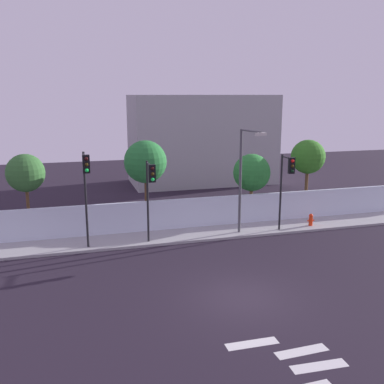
% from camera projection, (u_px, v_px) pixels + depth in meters
% --- Properties ---
extents(ground_plane, '(80.00, 80.00, 0.00)m').
position_uv_depth(ground_plane, '(242.00, 297.00, 17.85)').
color(ground_plane, black).
extents(sidewalk, '(36.00, 2.40, 0.15)m').
position_uv_depth(sidewalk, '(189.00, 235.00, 25.54)').
color(sidewalk, '#9E9E9E').
rests_on(sidewalk, ground).
extents(perimeter_wall, '(36.00, 0.18, 1.80)m').
position_uv_depth(perimeter_wall, '(183.00, 213.00, 26.54)').
color(perimeter_wall, silver).
rests_on(perimeter_wall, sidewalk).
extents(crosswalk_marking, '(3.28, 3.04, 0.01)m').
position_uv_depth(crosswalk_marking, '(293.00, 362.00, 13.56)').
color(crosswalk_marking, silver).
rests_on(crosswalk_marking, ground).
extents(traffic_light_left, '(0.35, 1.56, 4.54)m').
position_uv_depth(traffic_light_left, '(287.00, 177.00, 24.95)').
color(traffic_light_left, black).
rests_on(traffic_light_left, sidewalk).
extents(traffic_light_center, '(0.35, 1.52, 5.08)m').
position_uv_depth(traffic_light_center, '(86.00, 181.00, 21.97)').
color(traffic_light_center, black).
rests_on(traffic_light_center, sidewalk).
extents(traffic_light_right, '(0.34, 1.66, 4.49)m').
position_uv_depth(traffic_light_right, '(150.00, 186.00, 22.81)').
color(traffic_light_right, black).
rests_on(traffic_light_right, sidewalk).
extents(street_lamp_curbside, '(0.76, 2.05, 6.04)m').
position_uv_depth(street_lamp_curbside, '(243.00, 172.00, 24.84)').
color(street_lamp_curbside, '#4C4C51').
rests_on(street_lamp_curbside, sidewalk).
extents(fire_hydrant, '(0.44, 0.26, 0.75)m').
position_uv_depth(fire_hydrant, '(311.00, 219.00, 27.07)').
color(fire_hydrant, red).
rests_on(fire_hydrant, sidewalk).
extents(roadside_tree_leftmost, '(2.17, 2.17, 4.81)m').
position_uv_depth(roadside_tree_leftmost, '(25.00, 173.00, 24.86)').
color(roadside_tree_leftmost, brown).
rests_on(roadside_tree_leftmost, ground).
extents(roadside_tree_midleft, '(2.60, 2.60, 5.39)m').
position_uv_depth(roadside_tree_midleft, '(145.00, 162.00, 26.61)').
color(roadside_tree_midleft, brown).
rests_on(roadside_tree_midleft, ground).
extents(roadside_tree_midright, '(2.44, 2.44, 4.31)m').
position_uv_depth(roadside_tree_midright, '(252.00, 173.00, 28.70)').
color(roadside_tree_midright, brown).
rests_on(roadside_tree_midright, ground).
extents(roadside_tree_rightmost, '(2.30, 2.30, 5.12)m').
position_uv_depth(roadside_tree_rightmost, '(308.00, 157.00, 29.59)').
color(roadside_tree_rightmost, brown).
rests_on(roadside_tree_rightmost, ground).
extents(low_building_distant, '(12.99, 6.00, 8.05)m').
position_uv_depth(low_building_distant, '(202.00, 139.00, 40.50)').
color(low_building_distant, '#A5A5A5').
rests_on(low_building_distant, ground).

